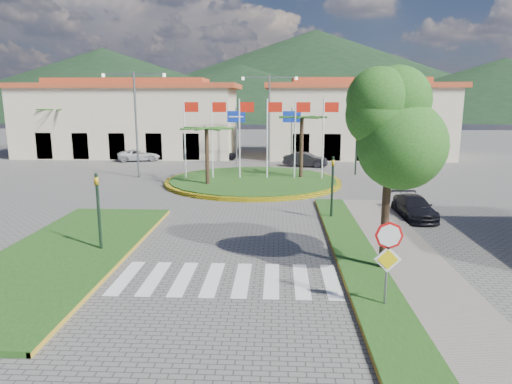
{
  "coord_description": "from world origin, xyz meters",
  "views": [
    {
      "loc": [
        1.76,
        -10.45,
        6.01
      ],
      "look_at": [
        0.88,
        8.0,
        2.21
      ],
      "focal_mm": 32.0,
      "sensor_mm": 36.0,
      "label": 1
    }
  ],
  "objects_px": {
    "car_dark_a": "(219,154)",
    "car_dark_b": "(305,159)",
    "stop_sign": "(388,251)",
    "deciduous_tree": "(391,124)",
    "white_van": "(139,155)",
    "car_side_right": "(414,207)",
    "roundabout_island": "(253,181)"
  },
  "relations": [
    {
      "from": "car_dark_a",
      "to": "white_van",
      "type": "bearing_deg",
      "value": 115.52
    },
    {
      "from": "stop_sign",
      "to": "car_dark_b",
      "type": "relative_size",
      "value": 0.68
    },
    {
      "from": "deciduous_tree",
      "to": "car_dark_b",
      "type": "distance_m",
      "value": 25.71
    },
    {
      "from": "stop_sign",
      "to": "car_side_right",
      "type": "distance_m",
      "value": 11.39
    },
    {
      "from": "white_van",
      "to": "car_side_right",
      "type": "distance_m",
      "value": 29.24
    },
    {
      "from": "white_van",
      "to": "car_dark_a",
      "type": "distance_m",
      "value": 7.8
    },
    {
      "from": "roundabout_island",
      "to": "stop_sign",
      "type": "relative_size",
      "value": 4.79
    },
    {
      "from": "white_van",
      "to": "car_dark_b",
      "type": "bearing_deg",
      "value": -120.47
    },
    {
      "from": "deciduous_tree",
      "to": "car_dark_b",
      "type": "height_order",
      "value": "deciduous_tree"
    },
    {
      "from": "roundabout_island",
      "to": "car_side_right",
      "type": "xyz_separation_m",
      "value": [
        8.77,
        -9.4,
        0.38
      ]
    },
    {
      "from": "car_dark_a",
      "to": "roundabout_island",
      "type": "bearing_deg",
      "value": -146.57
    },
    {
      "from": "car_side_right",
      "to": "car_dark_b",
      "type": "bearing_deg",
      "value": 101.53
    },
    {
      "from": "stop_sign",
      "to": "deciduous_tree",
      "type": "relative_size",
      "value": 0.39
    },
    {
      "from": "white_van",
      "to": "car_dark_a",
      "type": "height_order",
      "value": "car_dark_a"
    },
    {
      "from": "stop_sign",
      "to": "white_van",
      "type": "height_order",
      "value": "stop_sign"
    },
    {
      "from": "roundabout_island",
      "to": "car_dark_a",
      "type": "xyz_separation_m",
      "value": [
        -4.13,
        12.73,
        0.42
      ]
    },
    {
      "from": "car_dark_a",
      "to": "car_dark_b",
      "type": "distance_m",
      "value": 9.49
    },
    {
      "from": "roundabout_island",
      "to": "car_dark_b",
      "type": "distance_m",
      "value": 9.32
    },
    {
      "from": "car_dark_a",
      "to": "car_side_right",
      "type": "relative_size",
      "value": 0.91
    },
    {
      "from": "white_van",
      "to": "deciduous_tree",
      "type": "bearing_deg",
      "value": -168.19
    },
    {
      "from": "car_dark_b",
      "to": "deciduous_tree",
      "type": "bearing_deg",
      "value": -165.08
    },
    {
      "from": "stop_sign",
      "to": "car_dark_b",
      "type": "xyz_separation_m",
      "value": [
        -0.64,
        28.31,
        -1.15
      ]
    },
    {
      "from": "roundabout_island",
      "to": "stop_sign",
      "type": "distance_m",
      "value": 20.69
    },
    {
      "from": "deciduous_tree",
      "to": "car_side_right",
      "type": "xyz_separation_m",
      "value": [
        3.28,
        7.6,
        -4.62
      ]
    },
    {
      "from": "car_dark_a",
      "to": "deciduous_tree",
      "type": "bearing_deg",
      "value": -146.6
    },
    {
      "from": "stop_sign",
      "to": "car_dark_a",
      "type": "xyz_separation_m",
      "value": [
        -9.02,
        32.77,
        -1.2
      ]
    },
    {
      "from": "stop_sign",
      "to": "deciduous_tree",
      "type": "xyz_separation_m",
      "value": [
        0.6,
        3.04,
        3.38
      ]
    },
    {
      "from": "deciduous_tree",
      "to": "car_dark_a",
      "type": "xyz_separation_m",
      "value": [
        -9.62,
        29.73,
        -4.58
      ]
    },
    {
      "from": "white_van",
      "to": "car_side_right",
      "type": "relative_size",
      "value": 1.07
    },
    {
      "from": "roundabout_island",
      "to": "deciduous_tree",
      "type": "relative_size",
      "value": 1.87
    },
    {
      "from": "deciduous_tree",
      "to": "car_dark_b",
      "type": "bearing_deg",
      "value": 92.81
    },
    {
      "from": "car_dark_b",
      "to": "car_side_right",
      "type": "bearing_deg",
      "value": -153.56
    }
  ]
}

